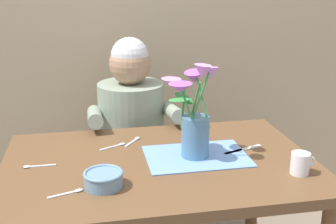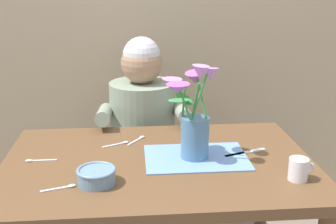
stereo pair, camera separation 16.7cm
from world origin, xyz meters
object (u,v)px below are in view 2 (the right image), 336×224
object	(u,v)px
ceramic_bowl	(96,175)
dinner_knife	(245,153)
seated_person	(143,144)
flower_vase	(193,117)
tea_cup	(299,169)

from	to	relation	value
ceramic_bowl	dinner_knife	world-z (taller)	ceramic_bowl
seated_person	flower_vase	xyz separation A→B (m)	(0.18, -0.60, 0.35)
dinner_knife	tea_cup	distance (m)	0.28
seated_person	flower_vase	distance (m)	0.72
flower_vase	dinner_knife	bearing A→B (deg)	6.78
ceramic_bowl	tea_cup	distance (m)	0.70
ceramic_bowl	dinner_knife	bearing A→B (deg)	20.39
ceramic_bowl	tea_cup	size ratio (longest dim) A/B	1.46
ceramic_bowl	dinner_knife	size ratio (longest dim) A/B	0.72
dinner_knife	flower_vase	bearing A→B (deg)	166.79
seated_person	tea_cup	xyz separation A→B (m)	(0.52, -0.82, 0.22)
seated_person	flower_vase	bearing A→B (deg)	-74.28
tea_cup	seated_person	bearing A→B (deg)	122.30
seated_person	tea_cup	world-z (taller)	seated_person
seated_person	ceramic_bowl	distance (m)	0.84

